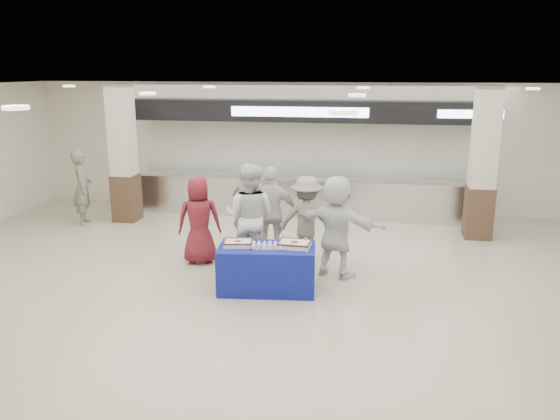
% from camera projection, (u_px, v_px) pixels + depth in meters
% --- Properties ---
extents(ground, '(14.00, 14.00, 0.00)m').
position_uv_depth(ground, '(252.00, 304.00, 8.41)').
color(ground, beige).
rests_on(ground, ground).
extents(serving_line, '(8.70, 0.85, 2.80)m').
position_uv_depth(serving_line, '(300.00, 169.00, 13.27)').
color(serving_line, silver).
rests_on(serving_line, ground).
extents(column_left, '(0.55, 0.55, 3.20)m').
position_uv_depth(column_left, '(124.00, 157.00, 12.70)').
color(column_left, '#3D281B').
rests_on(column_left, ground).
extents(column_right, '(0.55, 0.55, 3.20)m').
position_uv_depth(column_right, '(483.00, 167.00, 11.36)').
color(column_right, '#3D281B').
rests_on(column_right, ground).
extents(display_table, '(1.62, 0.94, 0.75)m').
position_uv_depth(display_table, '(267.00, 269.00, 8.84)').
color(display_table, navy).
rests_on(display_table, ground).
extents(sheet_cake_left, '(0.51, 0.43, 0.10)m').
position_uv_depth(sheet_cake_left, '(238.00, 243.00, 8.79)').
color(sheet_cake_left, silver).
rests_on(sheet_cake_left, display_table).
extents(sheet_cake_right, '(0.52, 0.42, 0.10)m').
position_uv_depth(sheet_cake_right, '(294.00, 244.00, 8.72)').
color(sheet_cake_right, silver).
rests_on(sheet_cake_right, display_table).
extents(cupcake_tray, '(0.49, 0.39, 0.07)m').
position_uv_depth(cupcake_tray, '(267.00, 245.00, 8.70)').
color(cupcake_tray, '#A4A3A8').
rests_on(cupcake_tray, display_table).
extents(civilian_maroon, '(0.91, 0.72, 1.64)m').
position_uv_depth(civilian_maroon, '(199.00, 220.00, 10.03)').
color(civilian_maroon, maroon).
rests_on(civilian_maroon, ground).
extents(soldier_a, '(0.73, 0.55, 1.81)m').
position_uv_depth(soldier_a, '(248.00, 209.00, 10.45)').
color(soldier_a, slate).
rests_on(soldier_a, ground).
extents(chef_tall, '(1.02, 0.84, 1.93)m').
position_uv_depth(chef_tall, '(250.00, 217.00, 9.68)').
color(chef_tall, silver).
rests_on(chef_tall, ground).
extents(chef_short, '(1.05, 0.45, 1.78)m').
position_uv_depth(chef_short, '(272.00, 213.00, 10.23)').
color(chef_short, silver).
rests_on(chef_short, ground).
extents(soldier_b, '(1.07, 0.62, 1.64)m').
position_uv_depth(soldier_b, '(307.00, 220.00, 10.02)').
color(soldier_b, slate).
rests_on(soldier_b, ground).
extents(civilian_white, '(1.74, 1.13, 1.79)m').
position_uv_depth(civilian_white, '(336.00, 226.00, 9.36)').
color(civilian_white, white).
rests_on(civilian_white, ground).
extents(soldier_bg, '(0.63, 0.74, 1.73)m').
position_uv_depth(soldier_bg, '(82.00, 187.00, 12.57)').
color(soldier_bg, slate).
rests_on(soldier_bg, ground).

